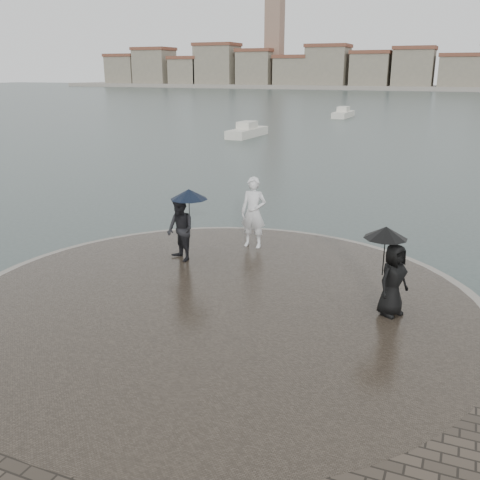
% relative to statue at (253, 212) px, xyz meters
% --- Properties ---
extents(ground, '(400.00, 400.00, 0.00)m').
position_rel_statue_xyz_m(ground, '(0.72, -7.53, -1.43)').
color(ground, '#2B3835').
rests_on(ground, ground).
extents(kerb_ring, '(12.50, 12.50, 0.32)m').
position_rel_statue_xyz_m(kerb_ring, '(0.72, -4.03, -1.27)').
color(kerb_ring, gray).
rests_on(kerb_ring, ground).
extents(quay_tip, '(11.90, 11.90, 0.36)m').
position_rel_statue_xyz_m(quay_tip, '(0.72, -4.03, -1.25)').
color(quay_tip, '#2D261E').
rests_on(quay_tip, ground).
extents(statue, '(0.79, 0.53, 2.13)m').
position_rel_statue_xyz_m(statue, '(0.00, 0.00, 0.00)').
color(statue, silver).
rests_on(statue, quay_tip).
extents(visitor_left, '(1.30, 1.12, 2.04)m').
position_rel_statue_xyz_m(visitor_left, '(-1.37, -1.90, 0.05)').
color(visitor_left, black).
rests_on(visitor_left, quay_tip).
extents(visitor_right, '(1.15, 1.04, 1.95)m').
position_rel_statue_xyz_m(visitor_right, '(4.46, -3.21, 0.00)').
color(visitor_right, black).
rests_on(visitor_right, quay_tip).
extents(far_skyline, '(260.00, 20.00, 37.00)m').
position_rel_statue_xyz_m(far_skyline, '(-5.57, 153.18, 4.18)').
color(far_skyline, gray).
rests_on(far_skyline, ground).
extents(boats, '(38.66, 28.51, 1.50)m').
position_rel_statue_xyz_m(boats, '(1.31, 38.27, -1.05)').
color(boats, beige).
rests_on(boats, ground).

